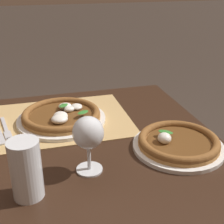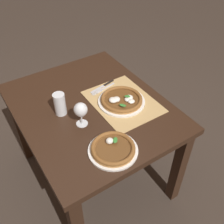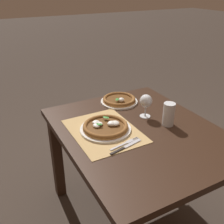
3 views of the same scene
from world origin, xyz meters
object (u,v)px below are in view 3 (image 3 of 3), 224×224
object	(u,v)px
pizza_near	(106,127)
pizza_far	(119,100)
fork	(125,144)
knife	(126,147)
pint_glass	(169,115)
wine_glass	(146,102)

from	to	relation	value
pizza_near	pizza_far	bearing A→B (deg)	139.04
fork	knife	size ratio (longest dim) A/B	0.94
pint_glass	knife	size ratio (longest dim) A/B	0.68
pizza_near	pizza_far	distance (m)	0.41
pizza_far	wine_glass	distance (m)	0.29
pizza_near	knife	distance (m)	0.21
knife	pizza_far	bearing A→B (deg)	154.02
pizza_near	knife	size ratio (longest dim) A/B	1.43
pizza_near	wine_glass	world-z (taller)	wine_glass
pizza_near	fork	xyz separation A→B (m)	(0.18, 0.03, -0.02)
wine_glass	pizza_far	bearing A→B (deg)	-171.79
wine_glass	pint_glass	size ratio (longest dim) A/B	1.07
wine_glass	pint_glass	xyz separation A→B (m)	(0.16, 0.06, -0.04)
fork	knife	distance (m)	0.03
wine_glass	knife	size ratio (longest dim) A/B	0.73
pint_glass	pizza_far	bearing A→B (deg)	-166.72
pizza_near	fork	size ratio (longest dim) A/B	1.53
pizza_near	knife	xyz separation A→B (m)	(0.21, 0.01, -0.02)
pizza_far	fork	bearing A→B (deg)	-26.27
pizza_far	pint_glass	xyz separation A→B (m)	(0.43, 0.10, 0.05)
pizza_near	wine_glass	size ratio (longest dim) A/B	1.97
pizza_near	pint_glass	world-z (taller)	pint_glass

